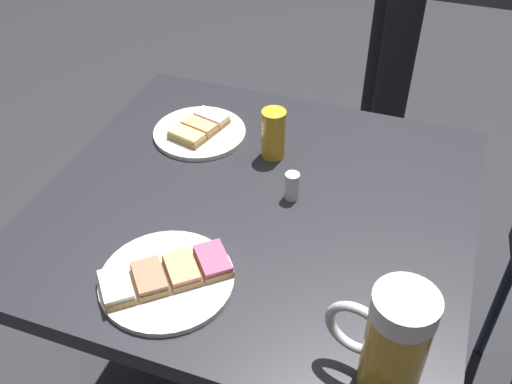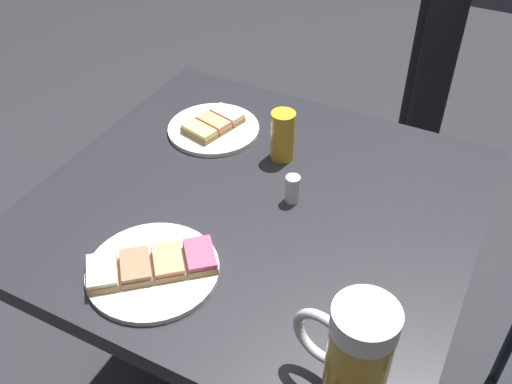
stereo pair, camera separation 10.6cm
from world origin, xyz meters
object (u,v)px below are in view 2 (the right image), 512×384
plate_near (214,127)px  plate_far (153,268)px  beer_glass_small (283,136)px  beer_mug (355,354)px  salt_shaker (292,189)px

plate_near → plate_far: (-0.12, 0.40, 0.00)m
beer_glass_small → beer_mug: bearing=124.8°
beer_glass_small → plate_far: bearing=82.3°
plate_near → beer_glass_small: 0.18m
beer_mug → salt_shaker: size_ratio=3.13×
salt_shaker → beer_mug: bearing=125.5°
plate_near → salt_shaker: (-0.24, 0.13, 0.02)m
beer_mug → beer_glass_small: beer_mug is taller
plate_near → beer_glass_small: (-0.17, 0.02, 0.04)m
beer_mug → salt_shaker: 0.40m
plate_near → plate_far: size_ratio=0.91×
plate_far → salt_shaker: (-0.13, -0.26, 0.02)m
beer_mug → plate_far: bearing=-9.0°
beer_mug → beer_glass_small: bearing=-55.2°
beer_mug → beer_glass_small: 0.53m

